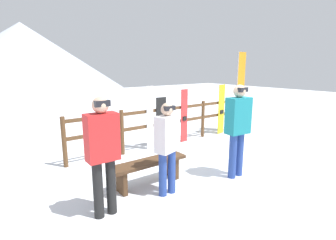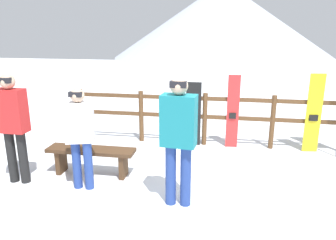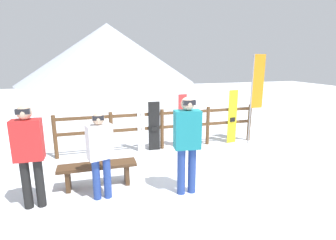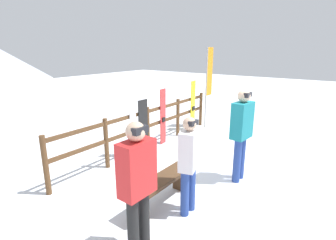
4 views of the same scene
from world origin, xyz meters
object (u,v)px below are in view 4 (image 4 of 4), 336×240
snowboard_yellow (193,106)px  rental_flag (208,78)px  person_teal (242,129)px  snowboard_black_stripe (143,127)px  person_red (137,181)px  snowboard_red (163,117)px  person_white (189,159)px  ski_pair_white (133,124)px  bench (162,185)px

snowboard_yellow → rental_flag: bearing=-20.3°
snowboard_yellow → rental_flag: (0.57, -0.21, 0.84)m
person_teal → snowboard_black_stripe: bearing=90.8°
person_red → rental_flag: (5.56, 2.02, 0.60)m
snowboard_red → snowboard_yellow: bearing=0.0°
person_red → snowboard_yellow: 5.47m
person_white → ski_pair_white: ski_pair_white is taller
person_white → person_teal: size_ratio=0.87×
person_teal → snowboard_black_stripe: (-0.03, 2.49, -0.39)m
person_red → ski_pair_white: bearing=44.8°
person_teal → person_red: bearing=174.4°
person_teal → rental_flag: bearing=38.0°
person_teal → snowboard_red: bearing=72.7°
snowboard_red → rental_flag: rental_flag is taller
snowboard_black_stripe → person_red: bearing=-139.5°
person_white → snowboard_yellow: (3.87, 2.26, -0.13)m
snowboard_black_stripe → rental_flag: (2.95, -0.21, 0.95)m
bench → person_teal: size_ratio=0.82×
snowboard_yellow → snowboard_black_stripe: bearing=-180.0°
person_red → snowboard_black_stripe: 3.45m
snowboard_red → person_white: bearing=-135.6°
snowboard_black_stripe → rental_flag: rental_flag is taller
bench → person_white: (0.06, -0.48, 0.56)m
bench → person_teal: 1.88m
person_white → ski_pair_white: 2.53m
snowboard_black_stripe → ski_pair_white: bearing=179.4°
snowboard_red → snowboard_yellow: snowboard_yellow is taller
person_red → snowboard_red: 4.09m
person_white → person_red: bearing=178.6°
person_white → snowboard_red: bearing=44.4°
person_teal → snowboard_red: 2.63m
person_teal → rental_flag: (2.92, 2.28, 0.56)m
person_teal → ski_pair_white: bearing=98.9°
ski_pair_white → snowboard_yellow: ski_pair_white is taller
person_red → person_teal: (2.64, -0.26, 0.04)m
snowboard_black_stripe → rental_flag: 3.11m
snowboard_red → rental_flag: bearing=-5.6°
snowboard_red → rental_flag: size_ratio=0.59×
person_teal → snowboard_red: (0.78, 2.49, -0.30)m
person_white → snowboard_red: (2.30, 2.26, -0.16)m
snowboard_red → rental_flag: (2.14, -0.21, 0.87)m
ski_pair_white → rental_flag: size_ratio=0.64×
bench → snowboard_black_stripe: snowboard_black_stripe is taller
person_white → rental_flag: (4.44, 2.05, 0.71)m
snowboard_black_stripe → snowboard_red: bearing=0.0°
person_teal → snowboard_red: person_teal is taller
snowboard_red → ski_pair_white: bearing=179.8°
snowboard_black_stripe → snowboard_yellow: size_ratio=0.85×
bench → person_red: size_ratio=0.84×
person_white → person_red: (-1.12, 0.03, 0.11)m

